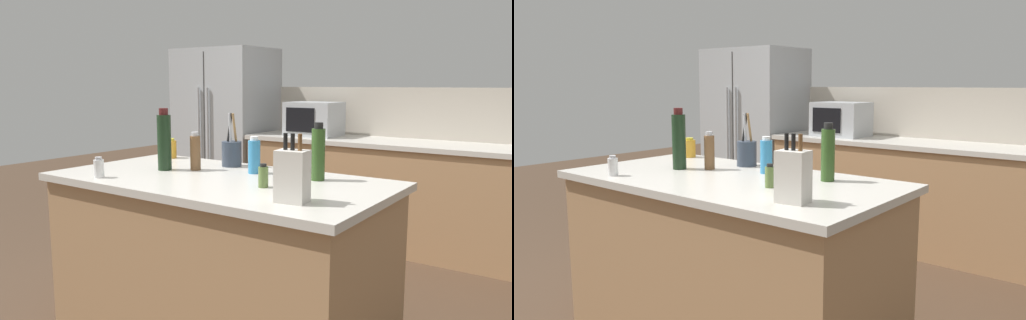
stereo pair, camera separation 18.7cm
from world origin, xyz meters
TOP-DOWN VIEW (x-y plane):
  - back_counter_run at (0.30, 2.20)m, footprint 2.99×0.66m
  - wall_backsplash at (0.30, 2.52)m, footprint 2.95×0.03m
  - kitchen_island at (0.00, 0.00)m, footprint 1.82×0.94m
  - refrigerator at (-1.73, 2.25)m, footprint 0.98×0.75m
  - microwave at (-0.62, 2.20)m, footprint 0.48×0.39m
  - knife_block at (0.61, -0.25)m, footprint 0.14×0.12m
  - utensil_crock at (-0.17, 0.33)m, footprint 0.12×0.12m
  - dish_soap_bottle at (0.08, 0.21)m, footprint 0.07×0.07m
  - pepper_grinder at (-0.26, 0.11)m, footprint 0.06×0.06m
  - spice_jar_oregano at (0.34, -0.07)m, footprint 0.05×0.05m
  - honey_jar at (-0.71, 0.36)m, footprint 0.08×0.08m
  - wine_bottle at (-0.40, 0.01)m, footprint 0.08×0.08m
  - salt_shaker at (-0.52, -0.36)m, footprint 0.05×0.05m
  - olive_oil_bottle at (0.47, 0.24)m, footprint 0.07×0.07m

SIDE VIEW (x-z plane):
  - back_counter_run at x=0.30m, z-range 0.00..0.94m
  - kitchen_island at x=0.00m, z-range 0.00..0.94m
  - refrigerator at x=-1.73m, z-range 0.00..1.80m
  - salt_shaker at x=-0.52m, z-range 0.94..1.05m
  - spice_jar_oregano at x=0.34m, z-range 0.94..1.05m
  - honey_jar at x=-0.71m, z-range 0.94..1.07m
  - utensil_crock at x=-0.17m, z-range 0.86..1.18m
  - dish_soap_bottle at x=0.08m, z-range 0.93..1.14m
  - pepper_grinder at x=-0.26m, z-range 0.93..1.15m
  - knife_block at x=0.61m, z-range 0.91..1.20m
  - olive_oil_bottle at x=0.47m, z-range 0.93..1.23m
  - microwave at x=-0.62m, z-range 0.94..1.26m
  - wine_bottle at x=-0.40m, z-range 0.93..1.28m
  - wall_backsplash at x=0.30m, z-range 0.94..1.40m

